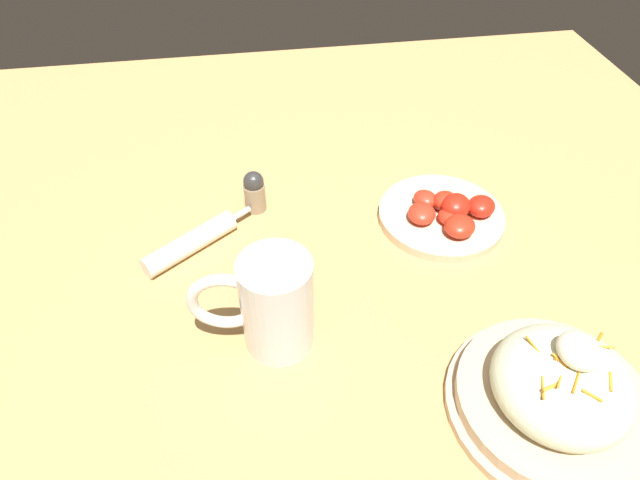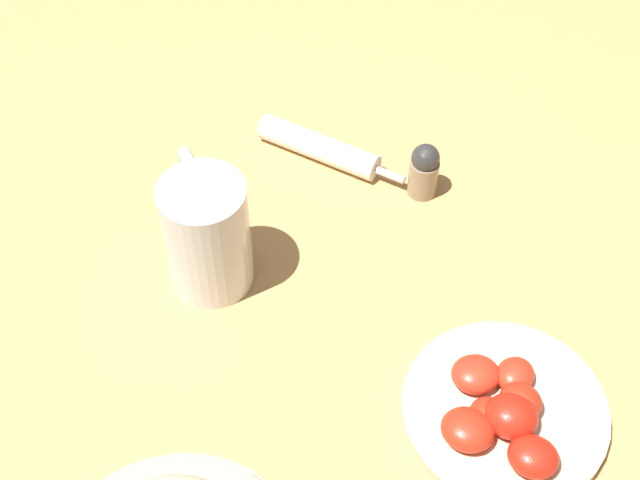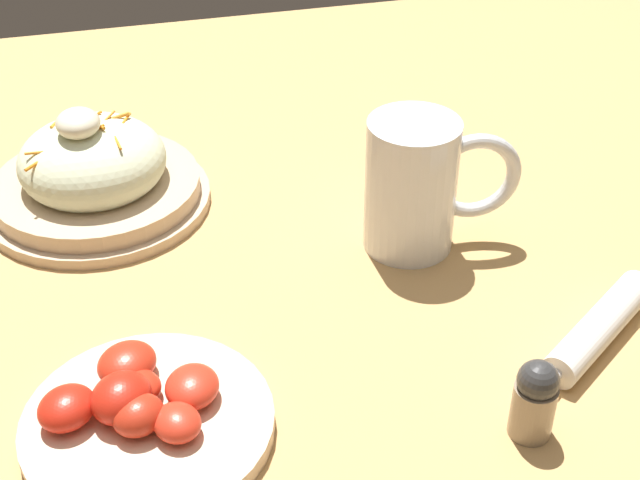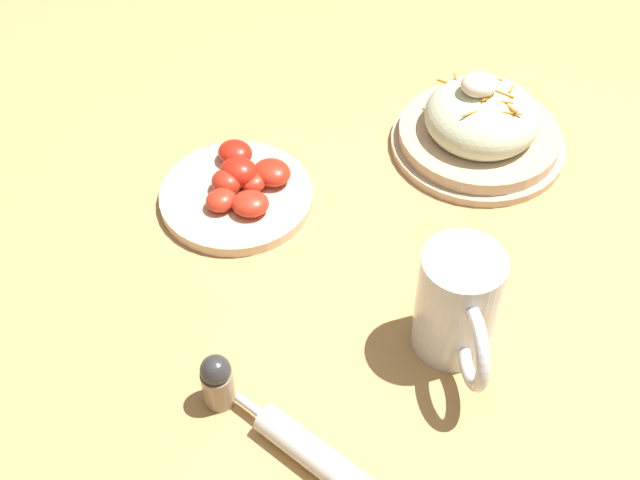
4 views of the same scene
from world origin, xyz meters
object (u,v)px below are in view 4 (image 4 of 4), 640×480
at_px(salt_shaker, 217,381).
at_px(beer_mug, 458,308).
at_px(tomato_plate, 239,190).
at_px(napkin_roll, 319,458).
at_px(salad_plate, 480,126).

bearing_deg(salt_shaker, beer_mug, 1.52).
xyz_separation_m(tomato_plate, salt_shaker, (-0.08, -0.28, 0.02)).
bearing_deg(salt_shaker, tomato_plate, 74.92).
xyz_separation_m(napkin_roll, salt_shaker, (-0.08, 0.10, 0.02)).
relative_size(salad_plate, salt_shaker, 3.33).
xyz_separation_m(salad_plate, tomato_plate, (-0.33, -0.02, -0.02)).
bearing_deg(beer_mug, tomato_plate, 123.06).
relative_size(beer_mug, tomato_plate, 0.78).
bearing_deg(napkin_roll, tomato_plate, 90.55).
xyz_separation_m(salad_plate, beer_mug, (-0.15, -0.29, 0.03)).
bearing_deg(beer_mug, napkin_roll, -149.07).
relative_size(beer_mug, napkin_roll, 0.93).
bearing_deg(salad_plate, salt_shaker, -143.38).
relative_size(beer_mug, salt_shaker, 2.15).
xyz_separation_m(salad_plate, napkin_roll, (-0.32, -0.40, -0.02)).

